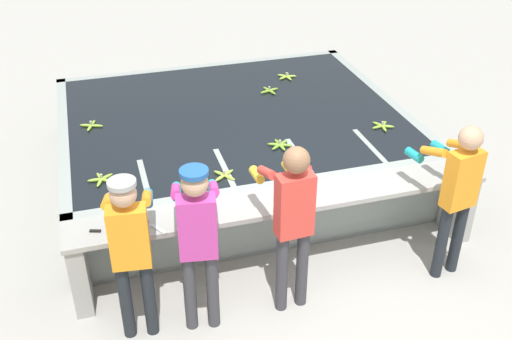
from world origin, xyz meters
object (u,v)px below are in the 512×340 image
Objects in this scene: worker_0 at (130,244)px; banana_bunch_floating_1 at (91,125)px; banana_bunch_floating_2 at (269,91)px; banana_bunch_floating_5 at (102,179)px; worker_1 at (198,235)px; knife_1 at (149,223)px; banana_bunch_floating_4 at (382,126)px; banana_bunch_floating_0 at (224,175)px; banana_bunch_floating_6 at (287,76)px; worker_2 at (293,214)px; worker_3 at (457,188)px; knife_0 at (103,231)px; banana_bunch_floating_3 at (280,145)px.

worker_0 is 5.86× the size of banana_bunch_floating_1.
banana_bunch_floating_5 is (-2.29, -1.64, -0.00)m from banana_bunch_floating_2.
banana_bunch_floating_1 is (-0.74, 2.64, -0.16)m from worker_1.
banana_bunch_floating_4 is at bearing 21.61° from knife_1.
banana_bunch_floating_2 is 1.67m from banana_bunch_floating_4.
banana_bunch_floating_1 is at bearing -170.69° from banana_bunch_floating_2.
banana_bunch_floating_0 is at bearing 35.10° from knife_1.
banana_bunch_floating_0 is at bearing -51.11° from banana_bunch_floating_1.
banana_bunch_floating_0 is at bearing -122.33° from banana_bunch_floating_6.
banana_bunch_floating_2 is 1.01× the size of banana_bunch_floating_4.
banana_bunch_floating_6 is (1.12, 3.41, -0.19)m from worker_2.
worker_3 is 4.16m from banana_bunch_floating_1.
banana_bunch_floating_2 is at bearing 47.11° from knife_0.
worker_2 is at bearing -41.49° from banana_bunch_floating_5.
banana_bunch_floating_0 and banana_bunch_floating_3 have the same top height.
worker_3 reaches higher than knife_1.
worker_3 reaches higher than banana_bunch_floating_1.
worker_1 is 1.23m from banana_bunch_floating_0.
banana_bunch_floating_5 is (0.03, -1.26, -0.00)m from banana_bunch_floating_1.
banana_bunch_floating_4 and banana_bunch_floating_6 have the same top height.
banana_bunch_floating_3 is at bearing -175.75° from banana_bunch_floating_4.
banana_bunch_floating_0 and banana_bunch_floating_5 have the same top height.
banana_bunch_floating_3 is 1.96m from banana_bunch_floating_5.
worker_1 is 1.00× the size of worker_3.
worker_1 is 3.95m from banana_bunch_floating_6.
worker_3 is at bearing -73.32° from banana_bunch_floating_2.
banana_bunch_floating_3 is (-0.34, -1.46, -0.00)m from banana_bunch_floating_2.
banana_bunch_floating_2 is at bearing 35.54° from banana_bunch_floating_5.
banana_bunch_floating_0 is 0.90× the size of banana_bunch_floating_2.
banana_bunch_floating_4 is 0.88× the size of knife_1.
knife_0 is (-0.05, -0.88, -0.01)m from banana_bunch_floating_5.
banana_bunch_floating_0 is at bearing 151.33° from worker_3.
worker_3 is 5.96× the size of banana_bunch_floating_5.
worker_1 is at bearing -33.77° from knife_0.
worker_2 is 1.68m from knife_0.
knife_1 is (-1.19, 0.50, -0.19)m from worker_2.
banana_bunch_floating_3 is at bearing 27.91° from knife_0.
worker_2 reaches higher than banana_bunch_floating_6.
banana_bunch_floating_3 is at bearing 75.43° from worker_2.
banana_bunch_floating_1 is 1.00× the size of banana_bunch_floating_6.
banana_bunch_floating_3 is (-1.24, 1.54, -0.15)m from worker_3.
worker_0 is 5.70× the size of banana_bunch_floating_3.
banana_bunch_floating_4 is (0.97, -1.36, -0.00)m from banana_bunch_floating_2.
banana_bunch_floating_5 is at bearing 96.81° from worker_0.
banana_bunch_floating_1 is at bearing 128.89° from banana_bunch_floating_0.
banana_bunch_floating_3 is at bearing 128.75° from worker_3.
knife_1 is (-2.31, -2.91, -0.01)m from banana_bunch_floating_6.
knife_0 is at bearing 114.84° from worker_0.
worker_1 reaches higher than banana_bunch_floating_4.
banana_bunch_floating_6 is (0.38, 0.40, -0.00)m from banana_bunch_floating_2.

